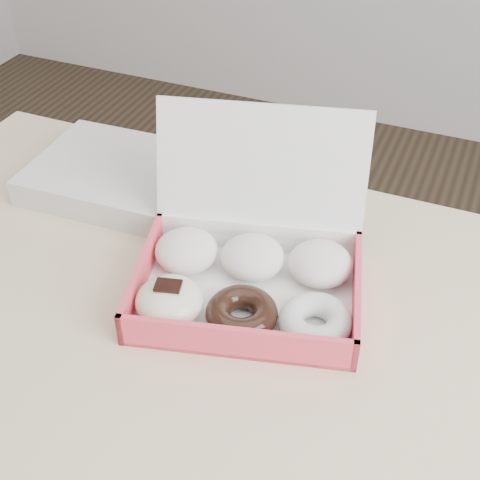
% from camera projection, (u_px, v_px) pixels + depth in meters
% --- Properties ---
extents(table, '(1.20, 0.80, 0.75)m').
position_uv_depth(table, '(231.00, 406.00, 0.80)').
color(table, '#CAB585').
rests_on(table, ground).
extents(donut_box, '(0.33, 0.31, 0.20)m').
position_uv_depth(donut_box, '(247.00, 271.00, 0.83)').
color(donut_box, white).
rests_on(donut_box, table).
extents(newspapers, '(0.26, 0.21, 0.04)m').
position_uv_depth(newspapers, '(119.00, 175.00, 1.02)').
color(newspapers, white).
rests_on(newspapers, table).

